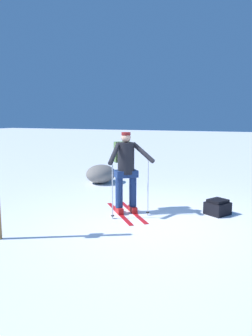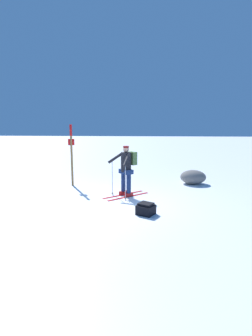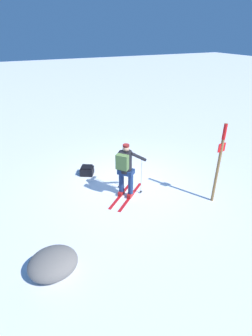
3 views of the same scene
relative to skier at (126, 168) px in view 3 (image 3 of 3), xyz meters
The scene contains 5 objects.
ground_plane 1.20m from the skier, 118.13° to the right, with size 80.00×80.00×0.00m, color white.
skier is the anchor object (origin of this frame).
dropped_backpack 2.06m from the skier, 70.32° to the right, with size 0.57×0.56×0.31m.
trail_marker 2.59m from the skier, 149.41° to the left, with size 0.24×0.09×2.36m.
rock_boulder 3.26m from the skier, 37.10° to the left, with size 1.01×0.86×0.56m, color slate.
Camera 3 is at (3.16, 6.58, 4.48)m, focal length 28.00 mm.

